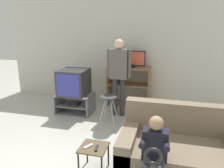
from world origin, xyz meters
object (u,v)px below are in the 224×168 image
at_px(media_shelf, 129,86).
at_px(remote_control_white, 88,146).
at_px(television_flat, 130,59).
at_px(person_standing_adult, 119,70).
at_px(folding_stool, 109,102).
at_px(person_seated_child, 154,150).
at_px(television_main, 74,82).
at_px(snack_table, 94,150).
at_px(couch, 178,150).
at_px(tv_stand, 75,103).
at_px(remote_control_black, 96,148).

bearing_deg(media_shelf, remote_control_white, -91.07).
bearing_deg(television_flat, person_standing_adult, -99.10).
height_order(folding_stool, remote_control_white, folding_stool).
relative_size(media_shelf, remote_control_white, 7.29).
bearing_deg(person_seated_child, television_main, 132.55).
bearing_deg(snack_table, television_main, 120.54).
relative_size(snack_table, couch, 0.23).
distance_m(tv_stand, remote_control_white, 2.23).
relative_size(remote_control_white, person_seated_child, 0.15).
relative_size(television_main, couch, 0.40).
xyz_separation_m(remote_control_black, person_seated_child, (0.77, -0.16, 0.18)).
xyz_separation_m(television_flat, folding_stool, (-0.17, -1.37, -0.65)).
distance_m(television_flat, person_standing_adult, 0.75).
bearing_deg(remote_control_black, person_standing_adult, 84.24).
xyz_separation_m(snack_table, remote_control_white, (-0.07, -0.02, 0.07)).
distance_m(media_shelf, snack_table, 2.74).
relative_size(tv_stand, media_shelf, 0.78).
bearing_deg(couch, media_shelf, 115.75).
relative_size(folding_stool, remote_control_white, 4.53).
height_order(snack_table, person_standing_adult, person_standing_adult).
relative_size(media_shelf, folding_stool, 1.61).
bearing_deg(tv_stand, snack_table, -59.60).
height_order(snack_table, couch, couch).
bearing_deg(remote_control_white, snack_table, 50.33).
relative_size(tv_stand, remote_control_white, 5.68).
xyz_separation_m(couch, person_standing_adult, (-1.24, 1.65, 0.75)).
distance_m(folding_stool, person_seated_child, 1.86).
relative_size(tv_stand, television_flat, 1.11).
relative_size(tv_stand, folding_stool, 1.26).
xyz_separation_m(tv_stand, person_standing_adult, (1.02, 0.08, 0.82)).
relative_size(television_main, remote_control_black, 4.49).
distance_m(media_shelf, couch, 2.65).
relative_size(television_main, remote_control_white, 4.49).
height_order(media_shelf, folding_stool, media_shelf).
relative_size(television_main, person_seated_child, 0.67).
bearing_deg(person_seated_child, tv_stand, 132.49).
height_order(tv_stand, folding_stool, folding_stool).
bearing_deg(tv_stand, couch, -34.77).
relative_size(remote_control_white, person_standing_adult, 0.08).
xyz_separation_m(remote_control_black, remote_control_white, (-0.12, 0.02, 0.00)).
distance_m(television_main, couch, 2.80).
height_order(snack_table, remote_control_white, remote_control_white).
bearing_deg(remote_control_black, media_shelf, 81.03).
bearing_deg(snack_table, media_shelf, 90.35).
distance_m(television_flat, remote_control_black, 2.89).
height_order(television_flat, remote_control_black, television_flat).
relative_size(person_standing_adult, person_seated_child, 1.76).
bearing_deg(tv_stand, person_seated_child, -47.51).
height_order(media_shelf, snack_table, media_shelf).
height_order(remote_control_black, remote_control_white, same).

